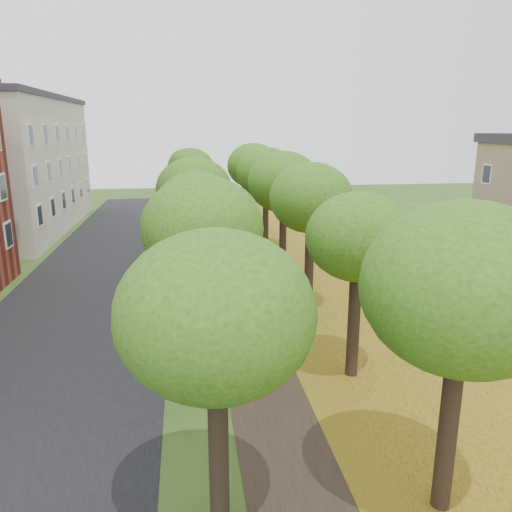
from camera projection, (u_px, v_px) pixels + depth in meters
name	position (u px, v px, depth m)	size (l,w,h in m)	color
street_asphalt	(87.00, 299.00, 23.89)	(8.00, 70.00, 0.01)	black
footpath	(243.00, 292.00, 24.91)	(3.20, 70.00, 0.01)	black
leaf_verge	(339.00, 288.00, 25.59)	(7.50, 70.00, 0.01)	#9F8E1D
parking_lot	(482.00, 275.00, 27.71)	(9.00, 16.00, 0.01)	black
tree_row_west	(196.00, 199.00, 23.43)	(3.67, 33.67, 6.33)	black
tree_row_east	(295.00, 197.00, 24.08)	(3.67, 33.67, 6.33)	black
car_red	(493.00, 279.00, 24.42)	(1.61, 4.61, 1.52)	maroon
car_grey	(463.00, 276.00, 25.01)	(2.07, 5.10, 1.48)	#313136
car_white	(416.00, 249.00, 30.89)	(2.28, 4.94, 1.37)	silver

